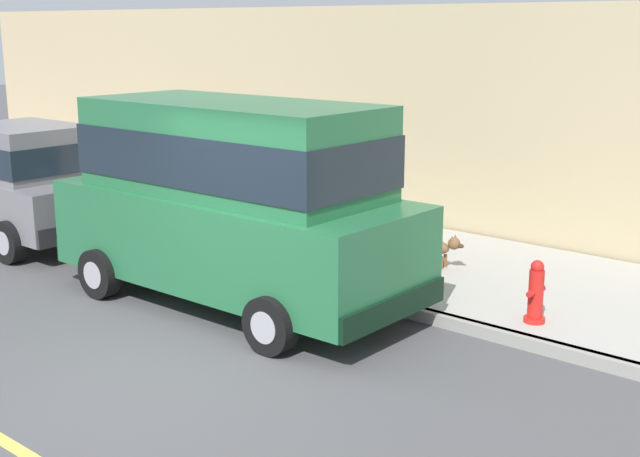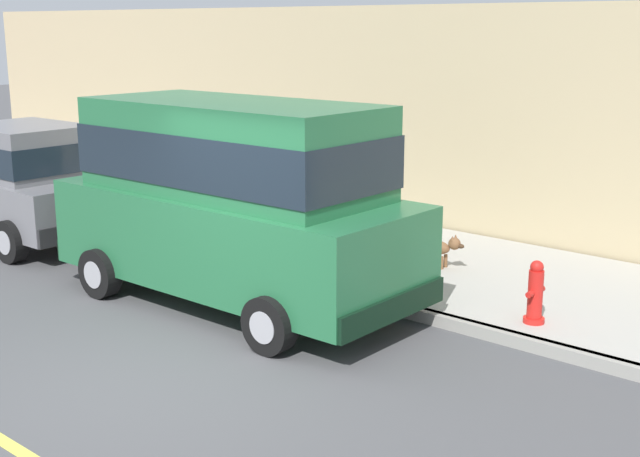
# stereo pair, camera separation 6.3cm
# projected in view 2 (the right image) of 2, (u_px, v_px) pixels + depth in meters

# --- Properties ---
(ground_plane) EXTENTS (80.00, 80.00, 0.00)m
(ground_plane) POSITION_uv_depth(u_px,v_px,m) (149.00, 380.00, 8.36)
(ground_plane) COLOR #4C4C4F
(curb) EXTENTS (0.16, 64.00, 0.14)m
(curb) POSITION_uv_depth(u_px,v_px,m) (354.00, 297.00, 10.68)
(curb) COLOR gray
(curb) RESTS_ON ground
(sidewalk) EXTENTS (3.60, 64.00, 0.14)m
(sidewalk) POSITION_uv_depth(u_px,v_px,m) (434.00, 267.00, 12.00)
(sidewalk) COLOR #A8A59E
(sidewalk) RESTS_ON ground
(car_green_van) EXTENTS (2.20, 4.93, 2.52)m
(car_green_van) POSITION_uv_depth(u_px,v_px,m) (233.00, 194.00, 10.34)
(car_green_van) COLOR #23663D
(car_green_van) RESTS_ON ground
(car_grey_hatchback) EXTENTS (2.01, 3.83, 1.88)m
(car_grey_hatchback) POSITION_uv_depth(u_px,v_px,m) (22.00, 181.00, 13.54)
(car_grey_hatchback) COLOR slate
(car_grey_hatchback) RESTS_ON ground
(dog_brown) EXTENTS (0.24, 0.76, 0.49)m
(dog_brown) POSITION_uv_depth(u_px,v_px,m) (440.00, 247.00, 11.66)
(dog_brown) COLOR brown
(dog_brown) RESTS_ON sidewalk
(fire_hydrant) EXTENTS (0.34, 0.24, 0.72)m
(fire_hydrant) POSITION_uv_depth(u_px,v_px,m) (535.00, 294.00, 9.48)
(fire_hydrant) COLOR red
(fire_hydrant) RESTS_ON sidewalk
(building_facade) EXTENTS (0.50, 20.00, 3.72)m
(building_facade) POSITION_uv_depth(u_px,v_px,m) (292.00, 108.00, 16.13)
(building_facade) COLOR tan
(building_facade) RESTS_ON ground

